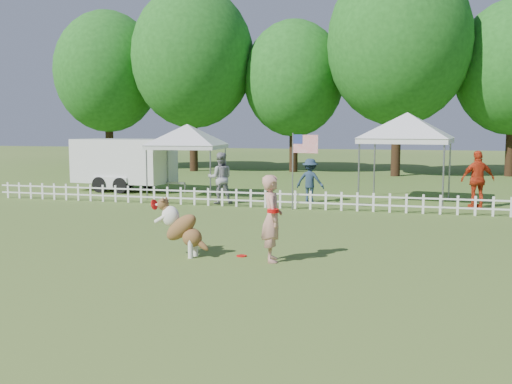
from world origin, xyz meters
TOP-DOWN VIEW (x-y plane):
  - ground at (0.00, 0.00)m, footprint 120.00×120.00m
  - picket_fence at (0.00, 7.00)m, footprint 22.00×0.08m
  - handler at (1.26, -0.30)m, footprint 0.59×0.72m
  - dog at (-0.62, -0.35)m, footprint 1.19×0.52m
  - frisbee_on_turf at (0.56, -0.06)m, footprint 0.23×0.23m
  - canopy_tent_left at (-4.43, 9.32)m, footprint 2.86×2.86m
  - canopy_tent_right at (3.68, 9.80)m, footprint 3.35×3.35m
  - cargo_trailer at (-7.79, 10.54)m, footprint 5.22×2.70m
  - flag_pole at (0.20, 6.81)m, footprint 0.94×0.37m
  - spectator_a at (-2.53, 7.62)m, footprint 1.04×0.93m
  - spectator_b at (0.43, 8.73)m, footprint 1.07×0.70m
  - spectator_c at (5.97, 8.75)m, footprint 1.20×0.80m
  - tree_far_left at (-15.00, 22.00)m, footprint 6.60×6.60m
  - tree_left at (-9.00, 21.50)m, footprint 7.40×7.40m
  - tree_center_left at (-3.00, 22.50)m, footprint 6.00×6.00m
  - tree_center_right at (3.00, 21.00)m, footprint 7.60×7.60m

SIDE VIEW (x-z plane):
  - ground at x=0.00m, z-range 0.00..0.00m
  - frisbee_on_turf at x=0.56m, z-range 0.00..0.02m
  - picket_fence at x=0.00m, z-range 0.00..0.60m
  - dog at x=-0.62m, z-range 0.00..1.19m
  - spectator_b at x=0.43m, z-range 0.00..1.55m
  - handler at x=1.26m, z-range 0.00..1.71m
  - spectator_a at x=-2.53m, z-range 0.00..1.78m
  - spectator_c at x=5.97m, z-range 0.00..1.89m
  - cargo_trailer at x=-7.79m, z-range 0.00..2.21m
  - flag_pole at x=0.20m, z-range 0.00..2.47m
  - canopy_tent_left at x=-4.43m, z-range 0.00..2.71m
  - canopy_tent_right at x=3.68m, z-range 0.00..3.10m
  - tree_center_left at x=-3.00m, z-range 0.00..9.80m
  - tree_far_left at x=-15.00m, z-range 0.00..11.00m
  - tree_left at x=-9.00m, z-range 0.00..12.00m
  - tree_center_right at x=3.00m, z-range 0.00..12.60m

